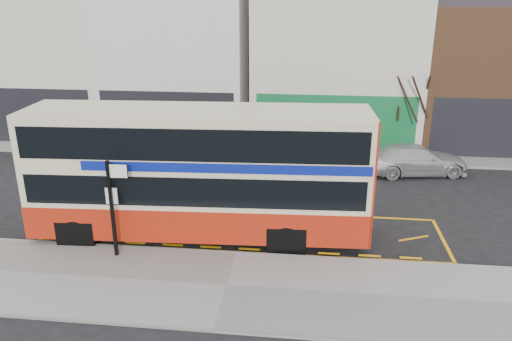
# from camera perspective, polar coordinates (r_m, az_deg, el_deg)

# --- Properties ---
(ground) EXTENTS (120.00, 120.00, 0.00)m
(ground) POSITION_cam_1_polar(r_m,az_deg,el_deg) (16.87, -2.07, -9.17)
(ground) COLOR black
(ground) RESTS_ON ground
(pavement) EXTENTS (40.00, 4.00, 0.15)m
(pavement) POSITION_cam_1_polar(r_m,az_deg,el_deg) (14.88, -3.42, -13.15)
(pavement) COLOR gray
(pavement) RESTS_ON ground
(kerb) EXTENTS (40.00, 0.15, 0.15)m
(kerb) POSITION_cam_1_polar(r_m,az_deg,el_deg) (16.51, -2.27, -9.57)
(kerb) COLOR gray
(kerb) RESTS_ON ground
(far_pavement) EXTENTS (50.00, 3.00, 0.15)m
(far_pavement) POSITION_cam_1_polar(r_m,az_deg,el_deg) (26.94, 1.38, 2.22)
(far_pavement) COLOR gray
(far_pavement) RESTS_ON ground
(road_markings) EXTENTS (14.00, 3.40, 0.01)m
(road_markings) POSITION_cam_1_polar(r_m,az_deg,el_deg) (18.27, -1.33, -6.76)
(road_markings) COLOR #FFA60D
(road_markings) RESTS_ON ground
(terrace_far_left) EXTENTS (8.00, 8.01, 10.80)m
(terrace_far_left) POSITION_cam_1_polar(r_m,az_deg,el_deg) (33.70, -21.98, 12.61)
(terrace_far_left) COLOR beige
(terrace_far_left) RESTS_ON ground
(terrace_left) EXTENTS (8.00, 8.01, 11.80)m
(terrace_left) POSITION_cam_1_polar(r_m,az_deg,el_deg) (30.73, -8.42, 14.17)
(terrace_left) COLOR silver
(terrace_left) RESTS_ON ground
(terrace_green_shop) EXTENTS (9.00, 8.01, 11.30)m
(terrace_green_shop) POSITION_cam_1_polar(r_m,az_deg,el_deg) (29.78, 9.09, 13.49)
(terrace_green_shop) COLOR beige
(terrace_green_shop) RESTS_ON ground
(terrace_right) EXTENTS (9.00, 8.01, 10.30)m
(terrace_right) POSITION_cam_1_polar(r_m,az_deg,el_deg) (31.52, 25.93, 11.22)
(terrace_right) COLOR brown
(terrace_right) RESTS_ON ground
(double_decker_bus) EXTENTS (11.53, 3.18, 4.56)m
(double_decker_bus) POSITION_cam_1_polar(r_m,az_deg,el_deg) (17.01, -6.39, -0.17)
(double_decker_bus) COLOR beige
(double_decker_bus) RESTS_ON ground
(bus_stop_post) EXTENTS (0.80, 0.15, 3.20)m
(bus_stop_post) POSITION_cam_1_polar(r_m,az_deg,el_deg) (16.12, -15.99, -3.29)
(bus_stop_post) COLOR black
(bus_stop_post) RESTS_ON pavement
(car_silver) EXTENTS (4.63, 3.02, 1.47)m
(car_silver) POSITION_cam_1_polar(r_m,az_deg,el_deg) (27.41, -22.08, 2.50)
(car_silver) COLOR silver
(car_silver) RESTS_ON ground
(car_grey) EXTENTS (4.49, 1.63, 1.47)m
(car_grey) POSITION_cam_1_polar(r_m,az_deg,el_deg) (25.05, -7.55, 2.28)
(car_grey) COLOR #474A50
(car_grey) RESTS_ON ground
(car_white) EXTENTS (5.10, 2.78, 1.40)m
(car_white) POSITION_cam_1_polar(r_m,az_deg,el_deg) (24.77, 17.80, 1.21)
(car_white) COLOR #B8B8B8
(car_white) RESTS_ON ground
(street_tree_right) EXTENTS (2.56, 2.56, 5.53)m
(street_tree_right) POSITION_cam_1_polar(r_m,az_deg,el_deg) (26.75, 17.49, 9.34)
(street_tree_right) COLOR black
(street_tree_right) RESTS_ON ground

